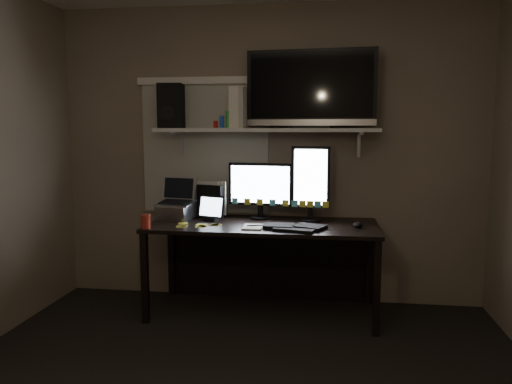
% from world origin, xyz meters
% --- Properties ---
extents(back_wall, '(3.60, 0.00, 3.60)m').
position_xyz_m(back_wall, '(0.00, 1.80, 1.25)').
color(back_wall, '#6D5C4E').
rests_on(back_wall, floor).
extents(window_blinds, '(1.10, 0.02, 1.10)m').
position_xyz_m(window_blinds, '(-0.55, 1.79, 1.30)').
color(window_blinds, beige).
rests_on(window_blinds, back_wall).
extents(desk, '(1.80, 0.75, 0.73)m').
position_xyz_m(desk, '(0.00, 1.55, 0.55)').
color(desk, black).
rests_on(desk, floor).
extents(wall_shelf, '(1.80, 0.35, 0.03)m').
position_xyz_m(wall_shelf, '(0.00, 1.62, 1.46)').
color(wall_shelf, beige).
rests_on(wall_shelf, back_wall).
extents(monitor_landscape, '(0.55, 0.13, 0.48)m').
position_xyz_m(monitor_landscape, '(-0.05, 1.64, 0.97)').
color(monitor_landscape, black).
rests_on(monitor_landscape, desk).
extents(monitor_portrait, '(0.31, 0.08, 0.62)m').
position_xyz_m(monitor_portrait, '(0.37, 1.58, 1.04)').
color(monitor_portrait, black).
rests_on(monitor_portrait, desk).
extents(keyboard, '(0.49, 0.28, 0.03)m').
position_xyz_m(keyboard, '(0.26, 1.27, 0.74)').
color(keyboard, black).
rests_on(keyboard, desk).
extents(mouse, '(0.08, 0.12, 0.04)m').
position_xyz_m(mouse, '(0.73, 1.37, 0.75)').
color(mouse, black).
rests_on(mouse, desk).
extents(notepad, '(0.15, 0.21, 0.01)m').
position_xyz_m(notepad, '(-0.06, 1.25, 0.74)').
color(notepad, silver).
rests_on(notepad, desk).
extents(tablet, '(0.26, 0.17, 0.21)m').
position_xyz_m(tablet, '(-0.43, 1.48, 0.84)').
color(tablet, black).
rests_on(tablet, desk).
extents(file_sorter, '(0.25, 0.17, 0.29)m').
position_xyz_m(file_sorter, '(-0.47, 1.68, 0.88)').
color(file_sorter, black).
rests_on(file_sorter, desk).
extents(laptop, '(0.34, 0.30, 0.34)m').
position_xyz_m(laptop, '(-0.74, 1.51, 0.90)').
color(laptop, '#A3A3A7').
rests_on(laptop, desk).
extents(cup, '(0.08, 0.08, 0.11)m').
position_xyz_m(cup, '(-0.85, 1.12, 0.78)').
color(cup, maroon).
rests_on(cup, desk).
extents(sticky_notes, '(0.36, 0.29, 0.00)m').
position_xyz_m(sticky_notes, '(-0.49, 1.29, 0.73)').
color(sticky_notes, yellow).
rests_on(sticky_notes, desk).
extents(tv, '(1.04, 0.27, 0.62)m').
position_xyz_m(tv, '(0.36, 1.64, 1.79)').
color(tv, black).
rests_on(tv, wall_shelf).
extents(game_console, '(0.16, 0.29, 0.33)m').
position_xyz_m(game_console, '(-0.21, 1.65, 1.65)').
color(game_console, beige).
rests_on(game_console, wall_shelf).
extents(speaker, '(0.23, 0.27, 0.36)m').
position_xyz_m(speaker, '(-0.80, 1.65, 1.66)').
color(speaker, black).
rests_on(speaker, wall_shelf).
extents(bottles, '(0.21, 0.08, 0.13)m').
position_xyz_m(bottles, '(-0.33, 1.54, 1.55)').
color(bottles, '#A50F0C').
rests_on(bottles, wall_shelf).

